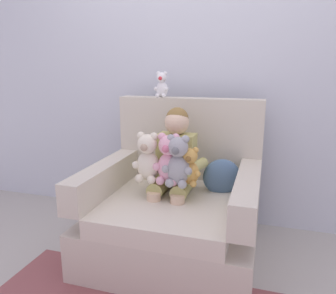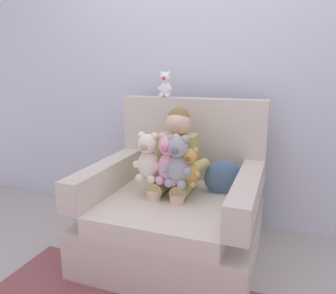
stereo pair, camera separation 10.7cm
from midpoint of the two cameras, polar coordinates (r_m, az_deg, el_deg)
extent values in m
plane|color=#ADA89E|center=(2.41, -0.38, -18.41)|extent=(8.00, 8.00, 0.00)
cube|color=silver|center=(2.74, 4.19, 13.97)|extent=(6.00, 0.10, 2.60)
cube|color=beige|center=(2.33, -0.38, -15.04)|extent=(1.10, 1.01, 0.32)
cube|color=beige|center=(2.17, -0.95, -10.74)|extent=(0.82, 0.87, 0.12)
cube|color=beige|center=(2.52, 2.57, 1.57)|extent=(1.10, 0.14, 0.62)
cube|color=beige|center=(2.30, -12.52, -5.40)|extent=(0.14, 0.87, 0.20)
cube|color=beige|center=(2.03, 12.24, -8.02)|extent=(0.14, 0.87, 0.20)
cube|color=tan|center=(2.29, 0.18, -1.89)|extent=(0.26, 0.16, 0.34)
sphere|color=beige|center=(2.24, 0.18, 4.32)|extent=(0.17, 0.17, 0.17)
sphere|color=olive|center=(2.24, 0.26, 5.00)|extent=(0.16, 0.16, 0.16)
cylinder|color=tan|center=(2.25, -2.76, -6.75)|extent=(0.11, 0.26, 0.11)
cylinder|color=beige|center=(2.19, -3.89, -11.55)|extent=(0.09, 0.09, 0.30)
cylinder|color=tan|center=(2.20, 1.19, -7.18)|extent=(0.11, 0.26, 0.11)
cylinder|color=beige|center=(2.15, 0.20, -12.11)|extent=(0.09, 0.09, 0.30)
cylinder|color=tan|center=(2.24, -4.65, -2.84)|extent=(0.13, 0.27, 0.07)
cylinder|color=tan|center=(2.14, 3.35, -3.55)|extent=(0.13, 0.27, 0.07)
ellipsoid|color=silver|center=(2.16, -4.92, -3.30)|extent=(0.15, 0.13, 0.20)
sphere|color=silver|center=(2.11, -5.13, 0.53)|extent=(0.13, 0.13, 0.13)
sphere|color=tan|center=(2.06, -5.72, -0.08)|extent=(0.05, 0.05, 0.05)
sphere|color=silver|center=(2.12, -6.22, 1.99)|extent=(0.05, 0.05, 0.05)
sphere|color=silver|center=(2.15, -7.09, -3.15)|extent=(0.05, 0.05, 0.05)
sphere|color=silver|center=(2.15, -6.49, -5.50)|extent=(0.06, 0.06, 0.06)
sphere|color=silver|center=(2.09, -3.95, 1.86)|extent=(0.05, 0.05, 0.05)
sphere|color=silver|center=(2.10, -3.48, -3.50)|extent=(0.05, 0.05, 0.05)
sphere|color=silver|center=(2.12, -4.41, -5.73)|extent=(0.06, 0.06, 0.06)
ellipsoid|color=gold|center=(2.09, 2.42, -4.57)|extent=(0.12, 0.10, 0.15)
sphere|color=gold|center=(2.04, 2.38, -1.59)|extent=(0.10, 0.10, 0.10)
sphere|color=brown|center=(2.00, 2.06, -2.11)|extent=(0.04, 0.04, 0.04)
sphere|color=gold|center=(2.05, 1.50, -0.42)|extent=(0.04, 0.04, 0.04)
sphere|color=gold|center=(2.07, 0.73, -4.48)|extent=(0.04, 0.04, 0.04)
sphere|color=gold|center=(2.07, 1.23, -6.34)|extent=(0.04, 0.04, 0.04)
sphere|color=gold|center=(2.03, 3.36, -0.56)|extent=(0.04, 0.04, 0.04)
sphere|color=gold|center=(2.04, 3.71, -4.75)|extent=(0.04, 0.04, 0.04)
sphere|color=gold|center=(2.06, 2.95, -6.51)|extent=(0.04, 0.04, 0.04)
ellipsoid|color=#9E9EA3|center=(2.07, 0.35, -4.03)|extent=(0.15, 0.13, 0.20)
sphere|color=#9E9EA3|center=(2.02, 0.25, -0.03)|extent=(0.13, 0.13, 0.13)
sphere|color=slate|center=(1.96, -0.24, -0.69)|extent=(0.05, 0.05, 0.05)
sphere|color=#9E9EA3|center=(2.02, -0.92, 1.52)|extent=(0.05, 0.05, 0.05)
sphere|color=#9E9EA3|center=(2.05, -1.91, -3.89)|extent=(0.05, 0.05, 0.05)
sphere|color=#9E9EA3|center=(2.05, -1.25, -6.36)|extent=(0.06, 0.06, 0.06)
sphere|color=#9E9EA3|center=(2.00, 1.54, 1.36)|extent=(0.05, 0.05, 0.05)
sphere|color=#9E9EA3|center=(2.01, 2.01, -4.25)|extent=(0.05, 0.05, 0.05)
sphere|color=#9E9EA3|center=(2.03, 1.01, -6.59)|extent=(0.06, 0.06, 0.06)
ellipsoid|color=#EAA8BC|center=(2.11, -1.26, -3.64)|extent=(0.15, 0.13, 0.20)
sphere|color=#EAA8BC|center=(2.06, -1.39, 0.30)|extent=(0.13, 0.13, 0.13)
sphere|color=#CC6684|center=(2.01, -1.92, -0.33)|extent=(0.05, 0.05, 0.05)
sphere|color=#EAA8BC|center=(2.07, -2.54, 1.82)|extent=(0.05, 0.05, 0.05)
sphere|color=#EAA8BC|center=(2.10, -3.49, -3.50)|extent=(0.05, 0.05, 0.05)
sphere|color=#EAA8BC|center=(2.10, -2.85, -5.93)|extent=(0.06, 0.06, 0.06)
sphere|color=#EAA8BC|center=(2.04, -0.13, 1.67)|extent=(0.05, 0.05, 0.05)
sphere|color=#EAA8BC|center=(2.05, 0.34, -3.86)|extent=(0.05, 0.05, 0.05)
sphere|color=#EAA8BC|center=(2.07, -0.64, -6.17)|extent=(0.06, 0.06, 0.06)
ellipsoid|color=white|center=(2.54, -2.28, 10.08)|extent=(0.09, 0.08, 0.12)
sphere|color=white|center=(2.53, -2.36, 12.10)|extent=(0.08, 0.08, 0.08)
sphere|color=#DB333D|center=(2.49, -2.63, 11.95)|extent=(0.03, 0.03, 0.03)
sphere|color=white|center=(2.54, -2.92, 12.79)|extent=(0.03, 0.03, 0.03)
sphere|color=white|center=(2.53, -3.39, 10.19)|extent=(0.03, 0.03, 0.03)
sphere|color=white|center=(2.52, -3.08, 9.04)|extent=(0.03, 0.03, 0.03)
sphere|color=white|center=(2.52, -1.75, 12.80)|extent=(0.03, 0.03, 0.03)
sphere|color=white|center=(2.50, -1.52, 10.17)|extent=(0.03, 0.03, 0.03)
sphere|color=white|center=(2.50, -1.99, 9.02)|extent=(0.03, 0.03, 0.03)
ellipsoid|color=slate|center=(2.29, 8.08, -5.28)|extent=(0.28, 0.18, 0.26)
camera|label=1|loc=(0.05, -91.49, -0.36)|focal=34.73mm
camera|label=2|loc=(0.05, 88.51, 0.36)|focal=34.73mm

